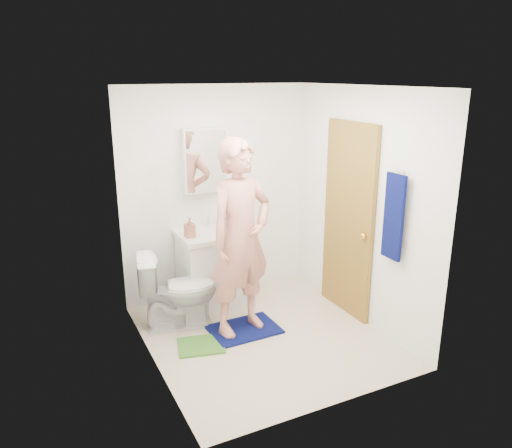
{
  "coord_description": "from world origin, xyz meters",
  "views": [
    {
      "loc": [
        -2.02,
        -3.94,
        2.52
      ],
      "look_at": [
        0.03,
        0.25,
        1.09
      ],
      "focal_mm": 35.0,
      "sensor_mm": 36.0,
      "label": 1
    }
  ],
  "objects_px": {
    "toothbrush_cup": "(224,223)",
    "man": "(241,238)",
    "medicine_cabinet": "(205,160)",
    "soap_dispenser": "(190,228)",
    "towel": "(394,217)",
    "toilet": "(178,290)",
    "vanity_cabinet": "(215,270)"
  },
  "relations": [
    {
      "from": "vanity_cabinet",
      "to": "soap_dispenser",
      "type": "relative_size",
      "value": 3.76
    },
    {
      "from": "medicine_cabinet",
      "to": "toothbrush_cup",
      "type": "height_order",
      "value": "medicine_cabinet"
    },
    {
      "from": "towel",
      "to": "toilet",
      "type": "bearing_deg",
      "value": 146.06
    },
    {
      "from": "medicine_cabinet",
      "to": "toothbrush_cup",
      "type": "distance_m",
      "value": 0.73
    },
    {
      "from": "vanity_cabinet",
      "to": "man",
      "type": "relative_size",
      "value": 0.41
    },
    {
      "from": "toothbrush_cup",
      "to": "toilet",
      "type": "bearing_deg",
      "value": -148.35
    },
    {
      "from": "toothbrush_cup",
      "to": "man",
      "type": "relative_size",
      "value": 0.07
    },
    {
      "from": "man",
      "to": "toothbrush_cup",
      "type": "bearing_deg",
      "value": 64.85
    },
    {
      "from": "man",
      "to": "vanity_cabinet",
      "type": "bearing_deg",
      "value": 75.56
    },
    {
      "from": "toothbrush_cup",
      "to": "man",
      "type": "bearing_deg",
      "value": -100.88
    },
    {
      "from": "medicine_cabinet",
      "to": "toilet",
      "type": "relative_size",
      "value": 0.89
    },
    {
      "from": "medicine_cabinet",
      "to": "man",
      "type": "xyz_separation_m",
      "value": [
        -0.0,
        -0.93,
        -0.61
      ]
    },
    {
      "from": "soap_dispenser",
      "to": "man",
      "type": "height_order",
      "value": "man"
    },
    {
      "from": "towel",
      "to": "toothbrush_cup",
      "type": "distance_m",
      "value": 1.92
    },
    {
      "from": "towel",
      "to": "man",
      "type": "distance_m",
      "value": 1.44
    },
    {
      "from": "vanity_cabinet",
      "to": "towel",
      "type": "relative_size",
      "value": 1.0
    },
    {
      "from": "toothbrush_cup",
      "to": "man",
      "type": "xyz_separation_m",
      "value": [
        -0.16,
        -0.81,
        0.08
      ]
    },
    {
      "from": "toilet",
      "to": "soap_dispenser",
      "type": "relative_size",
      "value": 3.72
    },
    {
      "from": "soap_dispenser",
      "to": "man",
      "type": "distance_m",
      "value": 0.71
    },
    {
      "from": "toothbrush_cup",
      "to": "medicine_cabinet",
      "type": "bearing_deg",
      "value": 140.21
    },
    {
      "from": "vanity_cabinet",
      "to": "man",
      "type": "height_order",
      "value": "man"
    },
    {
      "from": "towel",
      "to": "toothbrush_cup",
      "type": "height_order",
      "value": "towel"
    },
    {
      "from": "towel",
      "to": "soap_dispenser",
      "type": "relative_size",
      "value": 3.76
    },
    {
      "from": "toilet",
      "to": "man",
      "type": "xyz_separation_m",
      "value": [
        0.54,
        -0.38,
        0.59
      ]
    },
    {
      "from": "soap_dispenser",
      "to": "toothbrush_cup",
      "type": "relative_size",
      "value": 1.59
    },
    {
      "from": "vanity_cabinet",
      "to": "medicine_cabinet",
      "type": "height_order",
      "value": "medicine_cabinet"
    },
    {
      "from": "soap_dispenser",
      "to": "towel",
      "type": "bearing_deg",
      "value": -43.75
    },
    {
      "from": "towel",
      "to": "man",
      "type": "relative_size",
      "value": 0.41
    },
    {
      "from": "medicine_cabinet",
      "to": "soap_dispenser",
      "type": "height_order",
      "value": "medicine_cabinet"
    },
    {
      "from": "man",
      "to": "towel",
      "type": "bearing_deg",
      "value": -47.55
    },
    {
      "from": "vanity_cabinet",
      "to": "toothbrush_cup",
      "type": "relative_size",
      "value": 6.0
    },
    {
      "from": "towel",
      "to": "soap_dispenser",
      "type": "xyz_separation_m",
      "value": [
        -1.48,
        1.42,
        -0.29
      ]
    }
  ]
}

